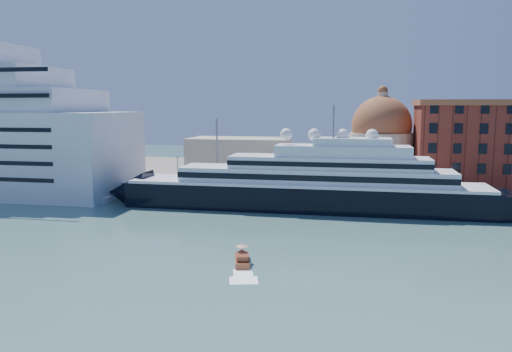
# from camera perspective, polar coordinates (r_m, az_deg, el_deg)

# --- Properties ---
(ground) EXTENTS (400.00, 400.00, 0.00)m
(ground) POSITION_cam_1_polar(r_m,az_deg,el_deg) (94.11, 1.88, -6.49)
(ground) COLOR #38615F
(ground) RESTS_ON ground
(quay) EXTENTS (180.00, 10.00, 2.50)m
(quay) POSITION_cam_1_polar(r_m,az_deg,el_deg) (126.77, 4.43, -2.17)
(quay) COLOR gray
(quay) RESTS_ON ground
(land) EXTENTS (260.00, 72.00, 2.00)m
(land) POSITION_cam_1_polar(r_m,az_deg,el_deg) (167.11, 6.14, 0.17)
(land) COLOR slate
(land) RESTS_ON ground
(quay_fence) EXTENTS (180.00, 0.10, 1.20)m
(quay_fence) POSITION_cam_1_polar(r_m,az_deg,el_deg) (122.05, 4.18, -1.68)
(quay_fence) COLOR slate
(quay_fence) RESTS_ON quay
(superyacht) EXTENTS (93.34, 12.94, 27.89)m
(superyacht) POSITION_cam_1_polar(r_m,az_deg,el_deg) (115.29, 4.26, -1.38)
(superyacht) COLOR black
(superyacht) RESTS_ON ground
(service_barge) EXTENTS (12.76, 6.44, 2.74)m
(service_barge) POSITION_cam_1_polar(r_m,az_deg,el_deg) (131.20, -18.55, -2.43)
(service_barge) COLOR white
(service_barge) RESTS_ON ground
(water_taxi) EXTENTS (3.66, 6.73, 3.04)m
(water_taxi) POSITION_cam_1_polar(r_m,az_deg,el_deg) (75.90, -1.58, -9.47)
(water_taxi) COLOR brown
(water_taxi) RESTS_ON ground
(warehouse) EXTENTS (43.00, 19.00, 23.25)m
(warehouse) POSITION_cam_1_polar(r_m,az_deg,el_deg) (146.98, 26.00, 3.37)
(warehouse) COLOR maroon
(warehouse) RESTS_ON land
(church) EXTENTS (66.00, 18.00, 25.50)m
(church) POSITION_cam_1_polar(r_m,az_deg,el_deg) (148.41, 8.04, 3.01)
(church) COLOR beige
(church) RESTS_ON land
(lamp_posts) EXTENTS (120.80, 2.40, 18.00)m
(lamp_posts) POSITION_cam_1_polar(r_m,az_deg,el_deg) (126.01, -1.36, 1.74)
(lamp_posts) COLOR slate
(lamp_posts) RESTS_ON quay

